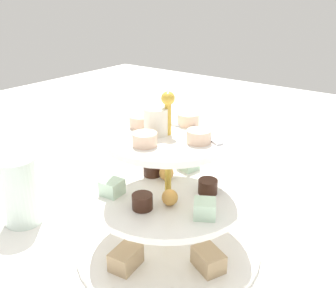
{
  "coord_description": "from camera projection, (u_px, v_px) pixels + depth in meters",
  "views": [
    {
      "loc": [
        -0.31,
        0.41,
        0.4
      ],
      "look_at": [
        0.0,
        0.0,
        0.18
      ],
      "focal_mm": 40.03,
      "sensor_mm": 36.0,
      "label": 1
    }
  ],
  "objects": [
    {
      "name": "ground_plane",
      "position": [
        168.0,
        246.0,
        0.62
      ],
      "size": [
        2.4,
        2.4,
        0.0
      ],
      "primitive_type": "plane",
      "color": "white"
    },
    {
      "name": "butter_knife_left",
      "position": [
        182.0,
        163.0,
        0.92
      ],
      "size": [
        0.14,
        0.12,
        0.0
      ],
      "primitive_type": "cube",
      "rotation": [
        0.0,
        0.0,
        0.7
      ],
      "color": "silver",
      "rests_on": "ground_plane"
    },
    {
      "name": "water_glass_tall_right",
      "position": [
        20.0,
        191.0,
        0.67
      ],
      "size": [
        0.07,
        0.07,
        0.13
      ],
      "primitive_type": "cylinder",
      "color": "silver",
      "rests_on": "ground_plane"
    },
    {
      "name": "tiered_serving_stand",
      "position": [
        168.0,
        204.0,
        0.59
      ],
      "size": [
        0.3,
        0.3,
        0.26
      ],
      "color": "white",
      "rests_on": "ground_plane"
    }
  ]
}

